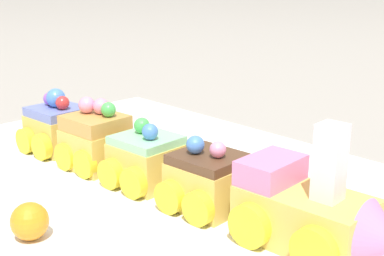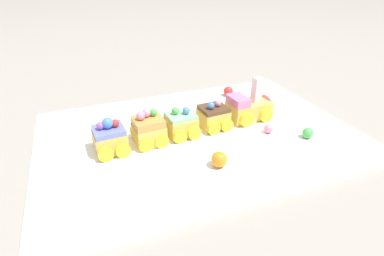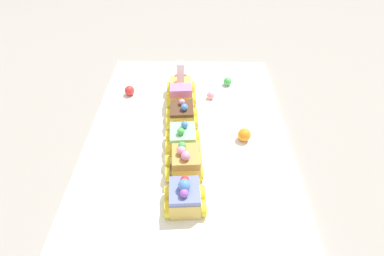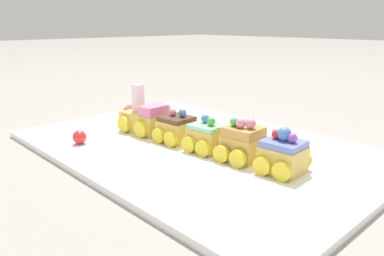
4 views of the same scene
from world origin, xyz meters
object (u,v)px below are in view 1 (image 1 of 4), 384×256
Objects in this scene: cake_car_chocolate at (209,182)px; cake_car_blueberry at (58,128)px; cake_car_mint at (147,161)px; cake_train_locomotive at (315,215)px; cake_car_caramel at (100,140)px; gumball_orange at (30,221)px.

cake_car_blueberry is at bearing 180.00° from cake_car_chocolate.
cake_car_chocolate and cake_car_mint have the same top height.
cake_car_chocolate is at bearing -0.00° from cake_car_blueberry.
cake_car_chocolate is at bearing -179.93° from cake_train_locomotive.
cake_car_blueberry is (-0.08, -0.01, -0.00)m from cake_car_caramel.
gumball_orange is at bearing -114.73° from cake_car_chocolate.
cake_car_chocolate is 0.15m from gumball_orange.
cake_car_blueberry is at bearing -179.98° from cake_train_locomotive.
cake_car_chocolate reaches higher than gumball_orange.
cake_car_blueberry is (-0.34, -0.02, -0.00)m from cake_train_locomotive.
cake_car_caramel is at bearing 0.18° from cake_car_blueberry.
cake_car_mint is at bearing 179.91° from cake_car_chocolate.
cake_car_chocolate is 0.23m from cake_car_blueberry.
cake_car_blueberry reaches higher than cake_car_chocolate.
cake_car_caramel reaches higher than cake_car_mint.
cake_car_mint is at bearing 0.04° from cake_car_blueberry.
cake_train_locomotive is 1.66× the size of cake_car_mint.
gumball_orange is (0.10, -0.13, -0.01)m from cake_car_caramel.
cake_car_chocolate is 2.60× the size of gumball_orange.
cake_car_chocolate is 1.00× the size of cake_car_caramel.
gumball_orange is (0.18, -0.13, -0.01)m from cake_car_blueberry.
cake_car_chocolate is at bearing 69.16° from gumball_orange.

